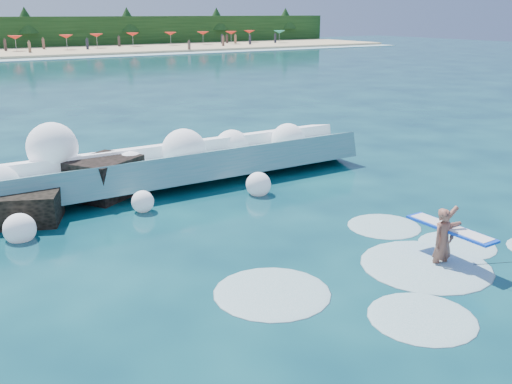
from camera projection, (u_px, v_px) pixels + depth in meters
ground at (247, 276)px, 12.90m from camera, size 200.00×200.00×0.00m
breaking_wave at (102, 177)px, 18.57m from camera, size 19.05×2.92×1.64m
rock_cluster at (6, 202)px, 16.48m from camera, size 8.39×3.48×1.45m
surfer_with_board at (445, 240)px, 13.32m from camera, size 0.88×2.85×1.67m
wave_spray at (99, 163)px, 18.28m from camera, size 15.14×4.73×2.52m
surf_foam at (402, 268)px, 13.29m from camera, size 9.23×6.13×0.15m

